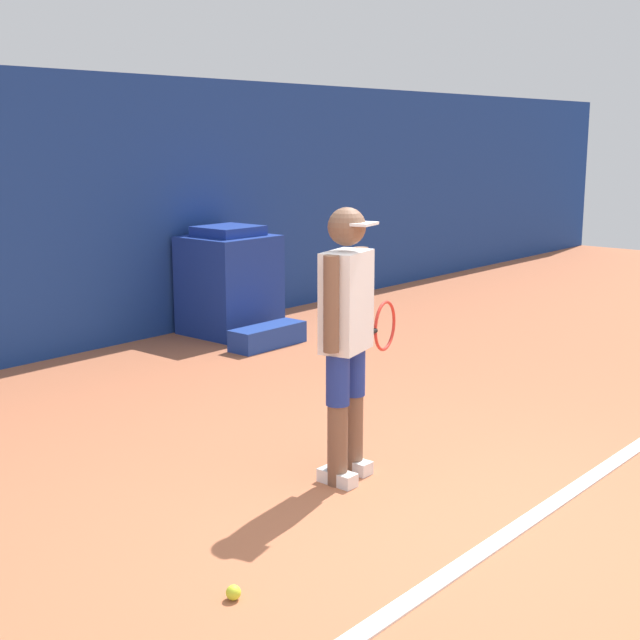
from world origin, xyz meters
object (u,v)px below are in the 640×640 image
(covered_chair, at_px, (229,282))
(equipment_bag, at_px, (268,336))
(tennis_ball, at_px, (233,593))
(tennis_player, at_px, (347,331))

(covered_chair, distance_m, equipment_bag, 0.87)
(tennis_ball, xyz_separation_m, covered_chair, (3.77, 3.95, 0.50))
(tennis_ball, height_order, covered_chair, covered_chair)
(tennis_ball, xyz_separation_m, equipment_bag, (3.57, 3.22, 0.07))
(covered_chair, bearing_deg, tennis_ball, -133.62)
(tennis_player, relative_size, tennis_ball, 23.81)
(covered_chair, relative_size, equipment_bag, 1.35)
(tennis_player, distance_m, tennis_ball, 1.77)
(tennis_player, relative_size, equipment_bag, 1.98)
(tennis_player, relative_size, covered_chair, 1.46)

